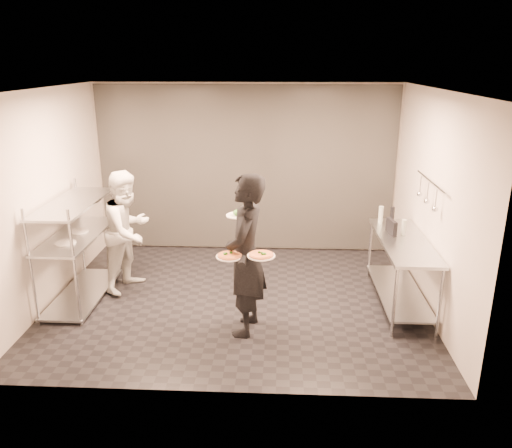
{
  "coord_description": "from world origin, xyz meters",
  "views": [
    {
      "loc": [
        0.56,
        -6.16,
        3.14
      ],
      "look_at": [
        0.26,
        0.01,
        1.1
      ],
      "focal_mm": 35.0,
      "sensor_mm": 36.0,
      "label": 1
    }
  ],
  "objects_px": {
    "waiter": "(246,256)",
    "bottle_dark": "(392,214)",
    "prep_counter": "(402,261)",
    "chef": "(128,231)",
    "pizza_plate_near": "(230,256)",
    "pizza_plate_far": "(261,255)",
    "pass_rack": "(77,245)",
    "bottle_clear": "(404,228)",
    "bottle_green": "(381,214)",
    "salad_plate": "(239,214)",
    "pos_monitor": "(391,227)"
  },
  "relations": [
    {
      "from": "pizza_plate_near",
      "to": "bottle_dark",
      "type": "bearing_deg",
      "value": 39.09
    },
    {
      "from": "prep_counter",
      "to": "bottle_green",
      "type": "relative_size",
      "value": 7.61
    },
    {
      "from": "pizza_plate_near",
      "to": "pos_monitor",
      "type": "bearing_deg",
      "value": 30.24
    },
    {
      "from": "prep_counter",
      "to": "pizza_plate_far",
      "type": "relative_size",
      "value": 5.75
    },
    {
      "from": "prep_counter",
      "to": "pass_rack",
      "type": "bearing_deg",
      "value": -179.97
    },
    {
      "from": "prep_counter",
      "to": "bottle_green",
      "type": "xyz_separation_m",
      "value": [
        -0.17,
        0.72,
        0.41
      ]
    },
    {
      "from": "pass_rack",
      "to": "salad_plate",
      "type": "xyz_separation_m",
      "value": [
        2.23,
        -0.52,
        0.63
      ]
    },
    {
      "from": "waiter",
      "to": "pizza_plate_near",
      "type": "bearing_deg",
      "value": -34.26
    },
    {
      "from": "waiter",
      "to": "salad_plate",
      "type": "height_order",
      "value": "waiter"
    },
    {
      "from": "pizza_plate_near",
      "to": "bottle_green",
      "type": "height_order",
      "value": "bottle_green"
    },
    {
      "from": "prep_counter",
      "to": "salad_plate",
      "type": "height_order",
      "value": "salad_plate"
    },
    {
      "from": "pizza_plate_near",
      "to": "pos_monitor",
      "type": "distance_m",
      "value": 2.37
    },
    {
      "from": "chef",
      "to": "pizza_plate_near",
      "type": "distance_m",
      "value": 2.05
    },
    {
      "from": "chef",
      "to": "bottle_clear",
      "type": "relative_size",
      "value": 7.99
    },
    {
      "from": "chef",
      "to": "pizza_plate_far",
      "type": "bearing_deg",
      "value": -103.29
    },
    {
      "from": "salad_plate",
      "to": "bottle_dark",
      "type": "relative_size",
      "value": 1.49
    },
    {
      "from": "bottle_dark",
      "to": "salad_plate",
      "type": "bearing_deg",
      "value": -147.83
    },
    {
      "from": "salad_plate",
      "to": "chef",
      "type": "bearing_deg",
      "value": 152.12
    },
    {
      "from": "pizza_plate_far",
      "to": "waiter",
      "type": "bearing_deg",
      "value": 130.03
    },
    {
      "from": "salad_plate",
      "to": "bottle_green",
      "type": "relative_size",
      "value": 1.3
    },
    {
      "from": "pass_rack",
      "to": "bottle_clear",
      "type": "xyz_separation_m",
      "value": [
        4.36,
        0.17,
        0.26
      ]
    },
    {
      "from": "salad_plate",
      "to": "bottle_green",
      "type": "bearing_deg",
      "value": 32.9
    },
    {
      "from": "chef",
      "to": "waiter",
      "type": "bearing_deg",
      "value": -101.2
    },
    {
      "from": "pos_monitor",
      "to": "salad_plate",
      "type": "bearing_deg",
      "value": -169.13
    },
    {
      "from": "prep_counter",
      "to": "pizza_plate_near",
      "type": "distance_m",
      "value": 2.41
    },
    {
      "from": "waiter",
      "to": "bottle_dark",
      "type": "height_order",
      "value": "waiter"
    },
    {
      "from": "salad_plate",
      "to": "bottle_dark",
      "type": "height_order",
      "value": "salad_plate"
    },
    {
      "from": "prep_counter",
      "to": "bottle_green",
      "type": "bearing_deg",
      "value": 103.17
    },
    {
      "from": "bottle_green",
      "to": "pos_monitor",
      "type": "bearing_deg",
      "value": -84.37
    },
    {
      "from": "pos_monitor",
      "to": "bottle_clear",
      "type": "bearing_deg",
      "value": -31.01
    },
    {
      "from": "salad_plate",
      "to": "bottle_green",
      "type": "xyz_separation_m",
      "value": [
        1.93,
        1.25,
        -0.36
      ]
    },
    {
      "from": "waiter",
      "to": "bottle_dark",
      "type": "bearing_deg",
      "value": 136.54
    },
    {
      "from": "bottle_dark",
      "to": "prep_counter",
      "type": "bearing_deg",
      "value": -90.63
    },
    {
      "from": "bottle_clear",
      "to": "waiter",
      "type": "bearing_deg",
      "value": -154.81
    },
    {
      "from": "pass_rack",
      "to": "bottle_clear",
      "type": "bearing_deg",
      "value": 2.24
    },
    {
      "from": "pass_rack",
      "to": "pizza_plate_near",
      "type": "distance_m",
      "value": 2.38
    },
    {
      "from": "pos_monitor",
      "to": "pizza_plate_near",
      "type": "bearing_deg",
      "value": -159.64
    },
    {
      "from": "chef",
      "to": "bottle_green",
      "type": "height_order",
      "value": "chef"
    },
    {
      "from": "waiter",
      "to": "bottle_green",
      "type": "xyz_separation_m",
      "value": [
        1.83,
        1.51,
        0.07
      ]
    },
    {
      "from": "chef",
      "to": "pos_monitor",
      "type": "distance_m",
      "value": 3.62
    },
    {
      "from": "chef",
      "to": "bottle_dark",
      "type": "relative_size",
      "value": 8.34
    },
    {
      "from": "pass_rack",
      "to": "prep_counter",
      "type": "relative_size",
      "value": 0.89
    },
    {
      "from": "pos_monitor",
      "to": "bottle_clear",
      "type": "relative_size",
      "value": 1.25
    },
    {
      "from": "pizza_plate_far",
      "to": "bottle_clear",
      "type": "distance_m",
      "value": 2.19
    },
    {
      "from": "pass_rack",
      "to": "chef",
      "type": "distance_m",
      "value": 0.7
    },
    {
      "from": "chef",
      "to": "bottle_clear",
      "type": "height_order",
      "value": "chef"
    },
    {
      "from": "prep_counter",
      "to": "pizza_plate_near",
      "type": "height_order",
      "value": "pizza_plate_near"
    },
    {
      "from": "waiter",
      "to": "bottle_dark",
      "type": "distance_m",
      "value": 2.56
    },
    {
      "from": "prep_counter",
      "to": "pos_monitor",
      "type": "xyz_separation_m",
      "value": [
        -0.12,
        0.22,
        0.39
      ]
    },
    {
      "from": "pizza_plate_far",
      "to": "bottle_dark",
      "type": "relative_size",
      "value": 1.52
    }
  ]
}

